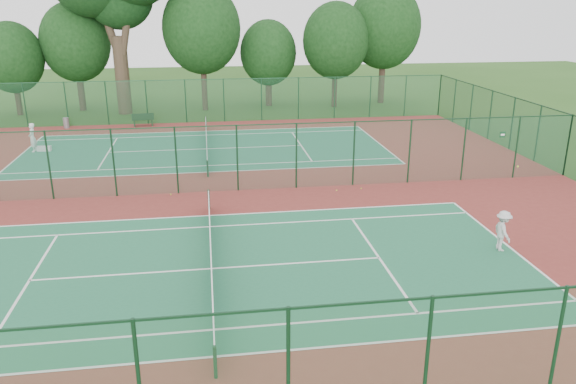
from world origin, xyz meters
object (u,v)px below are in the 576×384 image
Objects in this scene: bench at (143,119)px; trash_bin at (66,123)px; player_near at (503,231)px; kit_bag at (44,149)px; player_far at (32,138)px.

trash_bin is at bearing 170.89° from bench.
player_near is 34.37m from trash_bin.
player_near is 1.85× the size of kit_bag.
player_near is at bearing 47.43° from player_far.
player_near reaches higher than trash_bin.
bench is at bearing 135.64° from player_far.
trash_bin is (-22.17, 26.26, -0.43)m from player_near.
player_far is at bearing -169.78° from kit_bag.
trash_bin is at bearing 42.10° from player_near.
trash_bin is 5.88m from bench.
player_far reaches higher than bench.
player_far is at bearing -138.73° from bench.
bench reaches higher than kit_bag.
player_near reaches higher than bench.
player_far is 2.33× the size of trash_bin.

